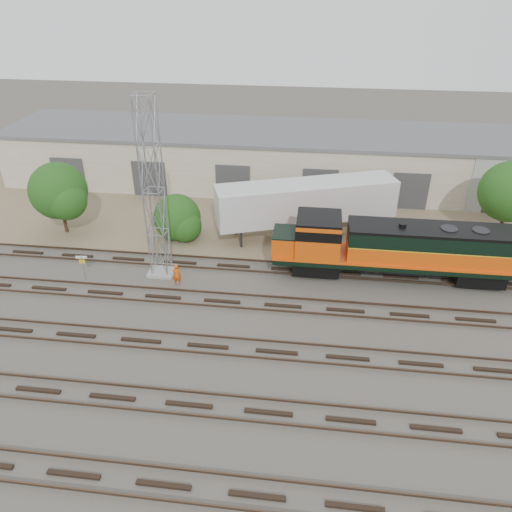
# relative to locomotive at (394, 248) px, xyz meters

# --- Properties ---
(ground) EXTENTS (140.00, 140.00, 0.00)m
(ground) POSITION_rel_locomotive_xyz_m (-7.24, -6.00, -2.37)
(ground) COLOR #47423A
(ground) RESTS_ON ground
(dirt_strip) EXTENTS (80.00, 16.00, 0.02)m
(dirt_strip) POSITION_rel_locomotive_xyz_m (-7.24, 9.00, -2.36)
(dirt_strip) COLOR #726047
(dirt_strip) RESTS_ON ground
(tracks) EXTENTS (80.00, 20.40, 0.28)m
(tracks) POSITION_rel_locomotive_xyz_m (-7.24, -9.00, -2.30)
(tracks) COLOR black
(tracks) RESTS_ON ground
(warehouse) EXTENTS (58.40, 10.40, 5.30)m
(warehouse) POSITION_rel_locomotive_xyz_m (-7.19, 16.98, 0.28)
(warehouse) COLOR beige
(warehouse) RESTS_ON ground
(locomotive) EXTENTS (17.21, 3.02, 4.14)m
(locomotive) POSITION_rel_locomotive_xyz_m (0.00, 0.00, 0.00)
(locomotive) COLOR black
(locomotive) RESTS_ON tracks
(signal_tower) EXTENTS (1.85, 1.85, 12.52)m
(signal_tower) POSITION_rel_locomotive_xyz_m (-16.18, -1.41, 3.73)
(signal_tower) COLOR gray
(signal_tower) RESTS_ON ground
(sign_post) EXTENTS (0.79, 0.12, 1.94)m
(sign_post) POSITION_rel_locomotive_xyz_m (-21.28, -3.00, -1.02)
(sign_post) COLOR gray
(sign_post) RESTS_ON ground
(worker) EXTENTS (0.61, 0.42, 1.61)m
(worker) POSITION_rel_locomotive_xyz_m (-14.67, -2.83, -1.57)
(worker) COLOR #DE500C
(worker) RESTS_ON ground
(semi_trailer) EXTENTS (14.53, 7.61, 4.43)m
(semi_trailer) POSITION_rel_locomotive_xyz_m (-5.94, 6.04, 0.42)
(semi_trailer) COLOR silver
(semi_trailer) RESTS_ON ground
(tree_west) EXTENTS (4.77, 4.54, 5.94)m
(tree_west) POSITION_rel_locomotive_xyz_m (-25.62, 3.56, 1.18)
(tree_west) COLOR #382619
(tree_west) RESTS_ON ground
(tree_mid) EXTENTS (3.98, 3.79, 3.79)m
(tree_mid) POSITION_rel_locomotive_xyz_m (-16.27, 4.03, -0.80)
(tree_mid) COLOR #382619
(tree_mid) RESTS_ON ground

